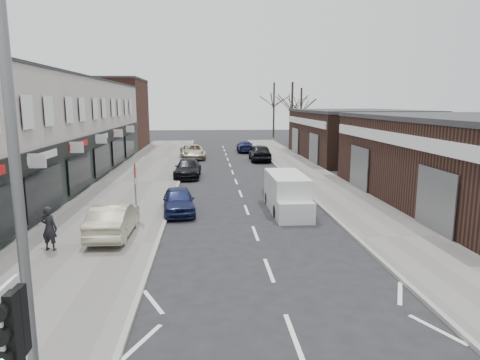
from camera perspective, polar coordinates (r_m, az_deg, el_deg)
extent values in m
cube|color=slate|center=(29.95, -13.53, -0.27)|extent=(5.50, 64.00, 0.12)
cube|color=slate|center=(30.55, 10.29, 0.06)|extent=(3.50, 64.00, 0.12)
cube|color=beige|center=(29.04, -27.95, 5.45)|extent=(8.00, 41.00, 7.10)
cube|color=#4B2820|center=(53.36, -17.07, 8.32)|extent=(8.00, 10.00, 8.00)
cube|color=#331D17|center=(43.66, 15.03, 5.79)|extent=(10.00, 16.00, 4.50)
cube|color=silver|center=(6.25, -28.19, -16.64)|extent=(0.05, 0.55, 1.10)
cube|color=black|center=(6.15, -28.65, -17.12)|extent=(0.28, 0.22, 0.95)
sphere|color=#0CE533|center=(6.20, -28.88, -20.08)|extent=(0.18, 0.18, 0.18)
cube|color=black|center=(6.35, -27.74, -16.18)|extent=(0.26, 0.20, 0.90)
cylinder|color=slate|center=(6.97, -27.54, -1.27)|extent=(0.16, 0.16, 8.00)
cylinder|color=slate|center=(19.76, -13.76, -1.74)|extent=(0.07, 0.07, 2.50)
cube|color=white|center=(19.64, -13.69, -0.03)|extent=(0.04, 0.45, 0.25)
cube|color=white|center=(21.69, 6.21, -1.63)|extent=(1.71, 4.10, 1.87)
cube|color=white|center=(19.49, 7.48, -4.37)|extent=(1.65, 0.72, 0.98)
cylinder|color=black|center=(20.32, 4.80, -4.22)|extent=(0.20, 0.62, 0.62)
cylinder|color=black|center=(20.62, 8.99, -4.10)|extent=(0.20, 0.62, 0.62)
cylinder|color=black|center=(23.08, 3.67, -2.45)|extent=(0.20, 0.62, 0.62)
cylinder|color=black|center=(23.34, 7.38, -2.37)|extent=(0.20, 0.62, 0.62)
imported|color=#AAA488|center=(17.85, -16.50, -5.08)|extent=(1.46, 4.06, 1.33)
imported|color=black|center=(16.91, -24.10, -5.90)|extent=(0.67, 0.53, 1.62)
imported|color=#161D46|center=(21.30, -8.18, -2.72)|extent=(1.87, 3.86, 1.27)
imported|color=black|center=(31.51, -6.97, 1.55)|extent=(1.95, 4.56, 1.31)
imported|color=beige|center=(42.11, -6.34, 3.78)|extent=(2.76, 5.11, 1.36)
imported|color=silver|center=(24.90, 5.29, -0.72)|extent=(1.43, 4.01, 1.32)
imported|color=black|center=(40.21, 2.68, 3.68)|extent=(1.93, 4.67, 1.58)
imported|color=#14193F|center=(47.51, 0.65, 4.49)|extent=(1.77, 4.25, 1.23)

